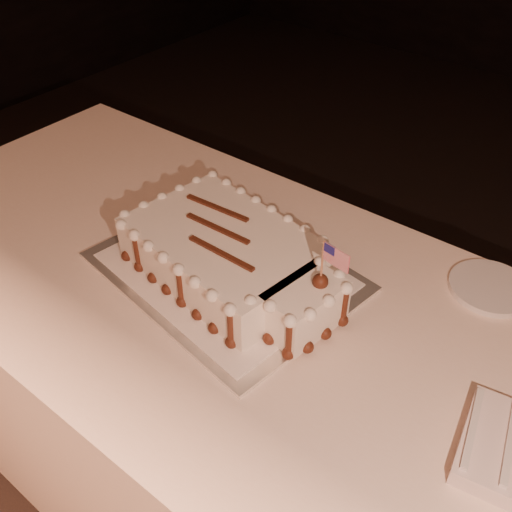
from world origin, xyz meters
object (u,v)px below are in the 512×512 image
Objects in this scene: side_plate at (490,287)px; banquet_table at (352,479)px; cake_board at (225,271)px; sheet_cake at (233,258)px.

banquet_table is at bearing -105.19° from side_plate.
banquet_table is 4.75× the size of cake_board.
sheet_cake reaches higher than cake_board.
banquet_table is 4.85× the size of sheet_cake.
sheet_cake is at bearing 176.32° from banquet_table.
side_plate reaches higher than cake_board.
sheet_cake is at bearing -145.48° from side_plate.
sheet_cake is (-0.33, 0.02, 0.43)m from banquet_table.
banquet_table is 0.50m from side_plate.
cake_board is (-0.36, 0.03, 0.38)m from banquet_table.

